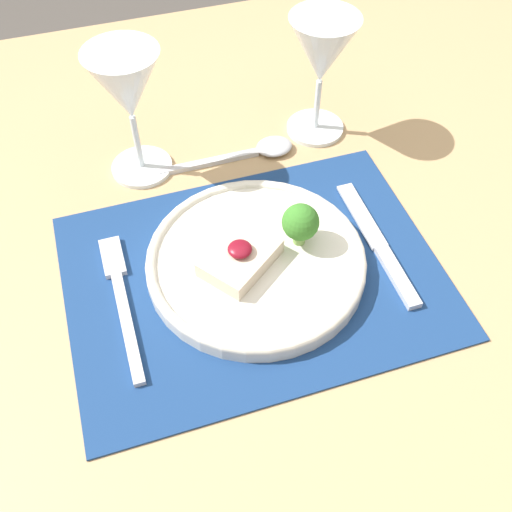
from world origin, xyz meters
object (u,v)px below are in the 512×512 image
object	(u,v)px
dinner_plate	(257,259)
knife	(382,250)
spoon	(258,150)
fork	(121,295)
wine_glass_near	(322,55)
wine_glass_far	(127,91)

from	to	relation	value
dinner_plate	knife	world-z (taller)	dinner_plate
spoon	fork	bearing A→B (deg)	-144.34
wine_glass_near	dinner_plate	bearing A→B (deg)	-125.95
fork	wine_glass_far	world-z (taller)	wine_glass_far
dinner_plate	wine_glass_near	size ratio (longest dim) A/B	1.48
dinner_plate	fork	size ratio (longest dim) A/B	1.26
fork	wine_glass_far	xyz separation A→B (m)	(0.06, 0.20, 0.11)
dinner_plate	wine_glass_far	xyz separation A→B (m)	(-0.09, 0.20, 0.10)
dinner_plate	spoon	xyz separation A→B (m)	(0.06, 0.19, -0.01)
knife	wine_glass_far	size ratio (longest dim) A/B	1.14
knife	wine_glass_near	size ratio (longest dim) A/B	1.17
wine_glass_far	knife	bearing A→B (deg)	-43.82
knife	wine_glass_near	distance (m)	0.26
fork	spoon	xyz separation A→B (m)	(0.22, 0.18, -0.00)
knife	spoon	distance (m)	0.23
wine_glass_near	wine_glass_far	world-z (taller)	wine_glass_far
wine_glass_near	wine_glass_far	bearing A→B (deg)	-178.57
spoon	wine_glass_near	world-z (taller)	wine_glass_near
dinner_plate	wine_glass_far	bearing A→B (deg)	114.42
wine_glass_near	wine_glass_far	distance (m)	0.25
knife	wine_glass_near	xyz separation A→B (m)	(0.01, 0.23, 0.11)
fork	dinner_plate	bearing A→B (deg)	0.46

